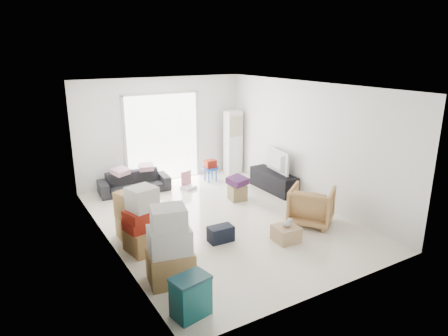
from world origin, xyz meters
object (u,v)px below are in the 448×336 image
ac_tower (233,142)px  sofa (134,179)px  television (274,169)px  armchair (312,204)px  kids_table (210,166)px  storage_bins (191,296)px  tv_console (273,181)px  ottoman (237,192)px  wood_crate (286,234)px

ac_tower → sofa: bearing=-177.1°
television → armchair: 2.02m
ac_tower → kids_table: 1.11m
ac_tower → kids_table: ac_tower is taller
storage_bins → ac_tower: bearing=53.1°
tv_console → armchair: armchair is taller
sofa → ottoman: (1.87, -1.75, -0.15)m
tv_console → television: (0.00, 0.00, 0.30)m
ac_tower → armchair: size_ratio=2.10×
television → ottoman: bearing=101.9°
ac_tower → television: (0.05, -1.81, -0.33)m
armchair → storage_bins: armchair is taller
television → kids_table: size_ratio=1.67×
sofa → kids_table: (2.00, -0.23, 0.08)m
storage_bins → sofa: bearing=79.6°
ac_tower → kids_table: (-0.93, -0.38, -0.47)m
ottoman → wood_crate: 2.23m
tv_console → ottoman: bearing=-175.5°
tv_console → wood_crate: 2.73m
television → armchair: (-0.55, -1.94, -0.12)m
ac_tower → storage_bins: (-3.85, -5.13, -0.59)m
tv_console → wood_crate: bearing=-122.7°
armchair → kids_table: 3.40m
television → kids_table: 1.75m
sofa → armchair: bearing=-50.9°
wood_crate → storage_bins: bearing=-157.0°
ac_tower → ottoman: 2.28m
tv_console → television: television is taller
television → wood_crate: size_ratio=2.28×
storage_bins → kids_table: bearing=58.5°
armchair → kids_table: bearing=-28.9°
ac_tower → armchair: bearing=-97.6°
television → wood_crate: (-1.47, -2.29, -0.40)m
ac_tower → kids_table: size_ratio=3.02×
armchair → storage_bins: (-3.35, -1.38, -0.13)m
ac_tower → storage_bins: ac_tower is taller
armchair → ottoman: (-0.56, 1.85, -0.24)m
wood_crate → armchair: bearing=21.0°
sofa → storage_bins: 5.06m
armchair → wood_crate: 1.03m
storage_bins → ottoman: storage_bins is taller
television → kids_table: (-0.98, 1.43, -0.13)m
storage_bins → tv_console: bearing=40.4°
tv_console → television: bearing=0.0°
wood_crate → television: bearing=57.3°
tv_console → storage_bins: storage_bins is taller
ac_tower → wood_crate: bearing=-109.1°
sofa → storage_bins: size_ratio=2.98×
ottoman → wood_crate: bearing=-99.3°
tv_console → kids_table: 1.75m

